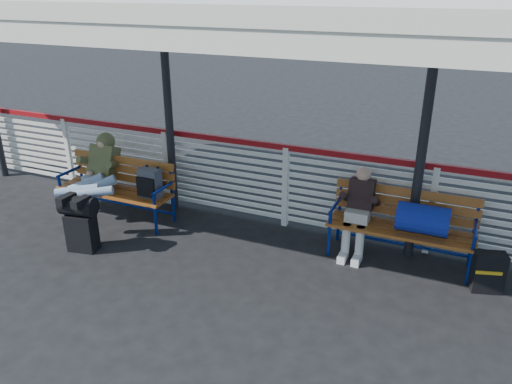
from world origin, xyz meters
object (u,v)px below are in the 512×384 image
at_px(bench_left, 126,183).
at_px(companion_person, 358,211).
at_px(bench_right, 413,219).
at_px(traveler_man, 92,181).
at_px(luggage_stack, 80,221).
at_px(suitcase_side, 488,272).

distance_m(bench_left, companion_person, 3.40).
xyz_separation_m(bench_right, traveler_man, (-4.37, -0.73, 0.08)).
distance_m(bench_left, bench_right, 4.08).
distance_m(luggage_stack, suitcase_side, 5.07).
bearing_deg(suitcase_side, bench_left, 164.70).
bearing_deg(traveler_man, bench_right, 9.46).
bearing_deg(luggage_stack, traveler_man, 106.34).
bearing_deg(luggage_stack, companion_person, 12.54).
distance_m(bench_right, companion_person, 0.69).
xyz_separation_m(bench_left, suitcase_side, (4.97, 0.08, -0.34)).
distance_m(traveler_man, suitcase_side, 5.32).
height_order(traveler_man, companion_person, traveler_man).
xyz_separation_m(companion_person, suitcase_side, (1.60, -0.30, -0.35)).
bearing_deg(bench_right, suitcase_side, -18.20).
relative_size(luggage_stack, bench_right, 0.43).
relative_size(luggage_stack, bench_left, 0.43).
bearing_deg(suitcase_side, traveler_man, 168.43).
relative_size(traveler_man, companion_person, 1.43).
bearing_deg(companion_person, traveler_man, -168.87).
bearing_deg(traveler_man, luggage_stack, -63.30).
xyz_separation_m(bench_right, suitcase_side, (0.91, -0.30, -0.36)).
height_order(bench_left, suitcase_side, bench_left).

